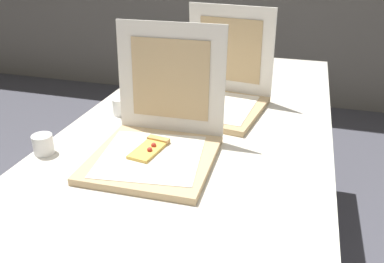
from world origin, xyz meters
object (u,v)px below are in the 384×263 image
at_px(pizza_box_front, 157,139).
at_px(pizza_box_middle, 218,94).
at_px(cup_white_near_left, 43,144).
at_px(cup_white_mid, 121,106).
at_px(table, 199,140).
at_px(cup_white_far, 166,82).

xyz_separation_m(pizza_box_front, pizza_box_middle, (0.09, 0.44, 0.00)).
distance_m(cup_white_near_left, cup_white_mid, 0.37).
relative_size(pizza_box_middle, cup_white_near_left, 6.50).
height_order(table, cup_white_near_left, cup_white_near_left).
relative_size(pizza_box_front, cup_white_far, 6.24).
relative_size(pizza_box_front, cup_white_mid, 6.24).
xyz_separation_m(pizza_box_middle, cup_white_near_left, (-0.44, -0.53, -0.02)).
bearing_deg(cup_white_mid, pizza_box_middle, 26.92).
relative_size(table, pizza_box_middle, 4.96).
xyz_separation_m(cup_white_far, cup_white_near_left, (-0.16, -0.68, 0.00)).
height_order(pizza_box_front, cup_white_far, pizza_box_front).
bearing_deg(pizza_box_front, pizza_box_middle, 76.64).
bearing_deg(cup_white_near_left, cup_white_mid, 74.58).
bearing_deg(table, pizza_box_middle, 84.43).
height_order(pizza_box_middle, cup_white_mid, pizza_box_middle).
distance_m(pizza_box_front, pizza_box_middle, 0.45).
bearing_deg(cup_white_mid, pizza_box_front, -46.43).
xyz_separation_m(pizza_box_middle, cup_white_mid, (-0.34, -0.17, -0.02)).
relative_size(pizza_box_front, pizza_box_middle, 0.96).
relative_size(table, cup_white_mid, 32.27).
bearing_deg(pizza_box_middle, cup_white_mid, -144.75).
bearing_deg(cup_white_near_left, cup_white_far, 76.50).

